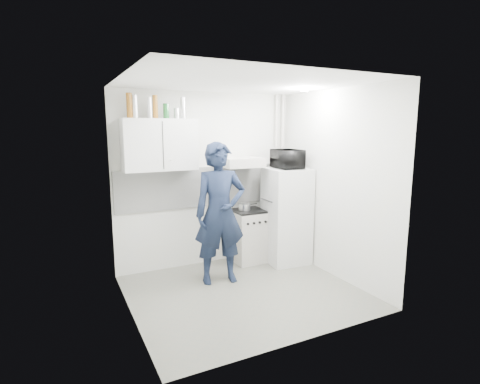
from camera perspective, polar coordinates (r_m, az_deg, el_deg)
name	(u,v)px	position (r m, az deg, el deg)	size (l,w,h in m)	color
floor	(244,292)	(4.96, 0.66, -15.01)	(2.80, 2.80, 0.00)	#5E5F56
ceiling	(245,82)	(4.54, 0.73, 16.38)	(2.80, 2.80, 0.00)	white
wall_back	(207,180)	(5.70, -5.09, 1.87)	(2.80, 2.80, 0.00)	beige
wall_left	(127,202)	(4.13, -16.84, -1.51)	(2.60, 2.60, 0.00)	beige
wall_right	(334,185)	(5.35, 14.13, 1.11)	(2.60, 2.60, 0.00)	beige
person	(220,213)	(5.01, -3.07, -3.27)	(0.69, 0.45, 1.90)	black
stove	(249,236)	(5.91, 1.35, -6.77)	(0.50, 0.50, 0.79)	#BBB6AC
fridge	(286,216)	(5.84, 7.08, -3.62)	(0.61, 0.61, 1.47)	silver
stove_top	(249,211)	(5.81, 1.36, -2.87)	(0.48, 0.48, 0.03)	black
saucepan	(245,207)	(5.78, 0.69, -2.26)	(0.18, 0.18, 0.10)	silver
microwave	(288,159)	(5.70, 7.26, 5.01)	(0.35, 0.52, 0.29)	black
bottle_a	(129,106)	(5.17, -16.51, 12.51)	(0.08, 0.08, 0.32)	brown
bottle_b	(135,107)	(5.18, -15.75, 12.40)	(0.08, 0.08, 0.30)	silver
bottle_c	(150,108)	(5.22, -13.60, 12.34)	(0.07, 0.07, 0.27)	silver
bottle_d	(155,107)	(5.24, -12.79, 12.53)	(0.07, 0.07, 0.31)	brown
canister_a	(166,111)	(5.28, -11.19, 11.99)	(0.08, 0.08, 0.20)	#144C1E
canister_b	(176,114)	(5.32, -9.66, 11.70)	(0.07, 0.07, 0.14)	silver
bottle_e	(183,108)	(5.35, -8.69, 12.52)	(0.07, 0.07, 0.29)	silver
upper_cabinet	(160,145)	(5.25, -12.16, 7.06)	(1.00, 0.35, 0.70)	silver
range_hood	(241,162)	(5.62, 0.09, 4.57)	(0.60, 0.50, 0.14)	#BBB6AC
backsplash	(207,186)	(5.70, -5.02, 0.85)	(2.74, 0.03, 0.60)	white
pipe_a	(282,176)	(6.22, 6.40, 2.51)	(0.05, 0.05, 2.60)	#BBB6AC
pipe_b	(276,176)	(6.16, 5.46, 2.45)	(0.04, 0.04, 2.60)	#BBB6AC
ceiling_spot_fixture	(305,90)	(5.23, 9.80, 15.03)	(0.10, 0.10, 0.02)	white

